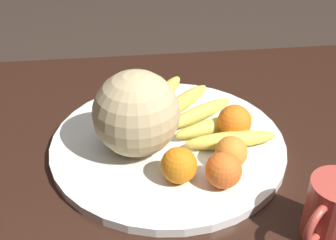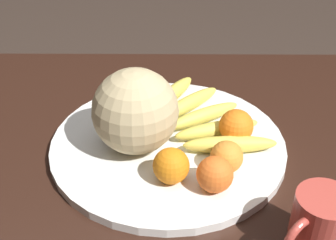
% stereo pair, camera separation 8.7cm
% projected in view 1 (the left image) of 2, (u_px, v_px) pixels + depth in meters
% --- Properties ---
extents(kitchen_table, '(1.31, 0.87, 0.73)m').
position_uv_depth(kitchen_table, '(184.00, 195.00, 0.95)').
color(kitchen_table, black).
rests_on(kitchen_table, ground_plane).
extents(fruit_bowl, '(0.45, 0.45, 0.02)m').
position_uv_depth(fruit_bowl, '(168.00, 145.00, 0.90)').
color(fruit_bowl, white).
rests_on(fruit_bowl, kitchen_table).
extents(melon, '(0.16, 0.16, 0.16)m').
position_uv_depth(melon, '(136.00, 113.00, 0.83)').
color(melon, tan).
rests_on(melon, fruit_bowl).
extents(banana_bunch, '(0.25, 0.28, 0.03)m').
position_uv_depth(banana_bunch, '(197.00, 115.00, 0.94)').
color(banana_bunch, '#473819').
rests_on(banana_bunch, fruit_bowl).
extents(orange_front_left, '(0.06, 0.06, 0.06)m').
position_uv_depth(orange_front_left, '(231.00, 152.00, 0.82)').
color(orange_front_left, orange).
rests_on(orange_front_left, fruit_bowl).
extents(orange_front_right, '(0.06, 0.06, 0.06)m').
position_uv_depth(orange_front_right, '(179.00, 165.00, 0.79)').
color(orange_front_right, orange).
rests_on(orange_front_right, fruit_bowl).
extents(orange_mid_center, '(0.07, 0.07, 0.07)m').
position_uv_depth(orange_mid_center, '(234.00, 122.00, 0.90)').
color(orange_mid_center, orange).
rests_on(orange_mid_center, fruit_bowl).
extents(orange_back_left, '(0.06, 0.06, 0.06)m').
position_uv_depth(orange_back_left, '(223.00, 170.00, 0.78)').
color(orange_back_left, orange).
rests_on(orange_back_left, fruit_bowl).
extents(ceramic_mug, '(0.11, 0.10, 0.10)m').
position_uv_depth(ceramic_mug, '(333.00, 211.00, 0.70)').
color(ceramic_mug, '#B74238').
rests_on(ceramic_mug, kitchen_table).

